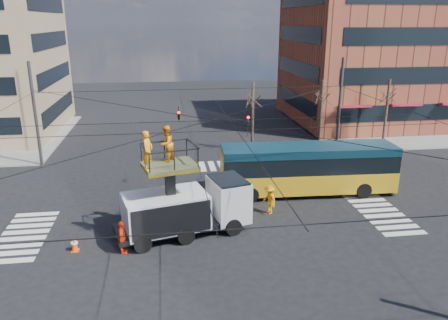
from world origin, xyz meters
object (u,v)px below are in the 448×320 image
utility_truck (186,198)px  city_bus (308,168)px  traffic_cone (75,245)px  flagger (269,200)px  worker_ground (122,238)px

utility_truck → city_bus: bearing=15.4°
traffic_cone → flagger: bearing=15.7°
utility_truck → flagger: size_ratio=4.20×
utility_truck → traffic_cone: size_ratio=10.89×
city_bus → flagger: (-3.20, -2.79, -0.85)m
utility_truck → worker_ground: utility_truck is taller
utility_truck → traffic_cone: 5.90m
city_bus → worker_ground: (-11.32, -6.30, -0.88)m
city_bus → worker_ground: size_ratio=6.68×
worker_ground → flagger: size_ratio=0.97×
flagger → traffic_cone: bearing=-93.1°
city_bus → traffic_cone: (-13.68, -5.74, -1.39)m
city_bus → traffic_cone: size_ratio=16.77×
flagger → city_bus: bearing=112.3°
utility_truck → traffic_cone: (-5.55, -1.19, -1.64)m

